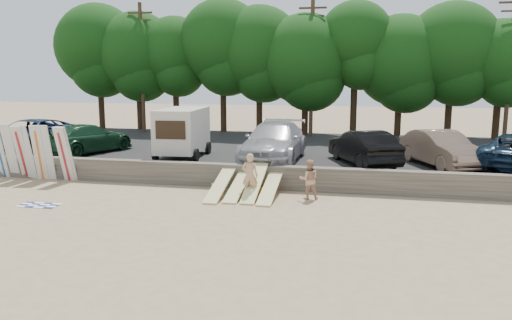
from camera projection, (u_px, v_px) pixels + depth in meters
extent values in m
plane|color=tan|center=(210.00, 204.00, 18.58)|extent=(120.00, 120.00, 0.00)
cube|color=#6B6356|center=(231.00, 175.00, 21.38)|extent=(44.00, 0.50, 1.00)
cube|color=#282828|center=(265.00, 153.00, 28.63)|extent=(44.00, 14.50, 0.70)
cylinder|color=#382616|center=(101.00, 101.00, 38.06)|extent=(0.44, 0.44, 4.16)
sphere|color=#184D16|center=(98.00, 46.00, 37.37)|extent=(6.35, 6.35, 6.35)
cylinder|color=#382616|center=(140.00, 104.00, 37.42)|extent=(0.44, 0.44, 3.81)
sphere|color=#184D16|center=(138.00, 53.00, 36.79)|extent=(6.04, 6.04, 6.04)
cylinder|color=#382616|center=(176.00, 104.00, 36.80)|extent=(0.44, 0.44, 3.85)
sphere|color=#184D16|center=(175.00, 52.00, 36.16)|extent=(5.12, 5.12, 5.12)
cylinder|color=#382616|center=(223.00, 102.00, 36.00)|extent=(0.44, 0.44, 4.26)
sphere|color=#184D16|center=(223.00, 43.00, 35.29)|extent=(6.14, 6.14, 6.14)
cylinder|color=#382616|center=(259.00, 105.00, 35.47)|extent=(0.44, 0.44, 3.89)
sphere|color=#184D16|center=(259.00, 50.00, 34.82)|extent=(6.18, 6.18, 6.18)
cylinder|color=#382616|center=(305.00, 109.00, 34.23)|extent=(0.44, 0.44, 3.43)
sphere|color=#184D16|center=(306.00, 60.00, 33.66)|extent=(6.18, 6.18, 6.18)
cylinder|color=#382616|center=(354.00, 103.00, 33.47)|extent=(0.44, 0.44, 4.33)
sphere|color=#184D16|center=(356.00, 39.00, 32.75)|extent=(4.98, 4.98, 4.98)
cylinder|color=#382616|center=(398.00, 111.00, 33.49)|extent=(0.44, 0.44, 3.35)
sphere|color=#184D16|center=(401.00, 61.00, 32.94)|extent=(6.10, 6.10, 6.10)
cylinder|color=#382616|center=(449.00, 108.00, 32.78)|extent=(0.44, 0.44, 3.82)
sphere|color=#184D16|center=(452.00, 50.00, 32.14)|extent=(6.18, 6.18, 6.18)
cylinder|color=#382616|center=(497.00, 112.00, 31.74)|extent=(0.44, 0.44, 3.40)
sphere|color=#184D16|center=(501.00, 59.00, 31.18)|extent=(4.98, 4.98, 4.98)
cylinder|color=#473321|center=(142.00, 68.00, 35.22)|extent=(0.26, 0.26, 9.00)
cube|color=#473321|center=(140.00, 13.00, 34.57)|extent=(1.80, 0.12, 0.12)
cube|color=#473321|center=(140.00, 20.00, 34.66)|extent=(1.50, 0.10, 0.10)
cylinder|color=#473321|center=(312.00, 68.00, 32.68)|extent=(0.26, 0.26, 9.00)
cube|color=#473321|center=(313.00, 8.00, 32.03)|extent=(1.80, 0.12, 0.12)
cube|color=#473321|center=(313.00, 16.00, 32.12)|extent=(1.50, 0.10, 0.10)
cylinder|color=#473321|center=(510.00, 67.00, 30.14)|extent=(0.26, 0.26, 9.00)
cube|color=beige|center=(182.00, 130.00, 24.73)|extent=(2.16, 3.91, 2.08)
cube|color=black|center=(170.00, 130.00, 22.84)|extent=(1.42, 0.14, 0.85)
cylinder|color=black|center=(156.00, 154.00, 23.85)|extent=(0.23, 0.64, 0.62)
cylinder|color=black|center=(196.00, 155.00, 23.57)|extent=(0.23, 0.64, 0.62)
cylinder|color=black|center=(171.00, 147.00, 26.25)|extent=(0.23, 0.64, 0.62)
cylinder|color=black|center=(208.00, 148.00, 25.97)|extent=(0.23, 0.64, 0.62)
imported|color=#142246|center=(30.00, 136.00, 26.69)|extent=(3.17, 6.25, 1.69)
imported|color=#133620|center=(87.00, 138.00, 26.13)|extent=(3.68, 5.68, 1.53)
imported|color=#A2A2A7|center=(274.00, 142.00, 23.74)|extent=(2.59, 6.26, 1.81)
imported|color=black|center=(363.00, 147.00, 22.76)|extent=(3.48, 5.05, 1.58)
imported|color=#7A604D|center=(441.00, 149.00, 22.32)|extent=(3.47, 5.11, 1.59)
cube|color=silver|center=(0.00, 151.00, 23.14)|extent=(0.57, 0.61, 2.57)
cube|color=silver|center=(10.00, 151.00, 23.03)|extent=(0.51, 0.61, 2.55)
cube|color=silver|center=(22.00, 152.00, 22.81)|extent=(0.59, 0.87, 2.50)
cube|color=silver|center=(27.00, 152.00, 22.76)|extent=(0.53, 0.68, 2.55)
cube|color=silver|center=(39.00, 153.00, 22.55)|extent=(0.59, 0.66, 2.56)
cube|color=silver|center=(47.00, 153.00, 22.56)|extent=(0.55, 0.63, 2.56)
cube|color=silver|center=(67.00, 154.00, 22.31)|extent=(0.57, 0.78, 2.53)
cube|color=silver|center=(64.00, 154.00, 22.25)|extent=(0.51, 0.78, 2.52)
cube|color=beige|center=(220.00, 185.00, 19.82)|extent=(0.56, 2.91, 0.88)
cube|color=beige|center=(238.00, 185.00, 19.90)|extent=(0.56, 2.93, 0.80)
cube|color=beige|center=(255.00, 183.00, 19.71)|extent=(0.56, 2.83, 1.12)
cube|color=beige|center=(270.00, 187.00, 19.52)|extent=(0.56, 2.92, 0.81)
imported|color=tan|center=(250.00, 176.00, 19.42)|extent=(0.65, 0.44, 1.76)
imported|color=tan|center=(309.00, 179.00, 19.24)|extent=(0.87, 0.75, 1.55)
cube|color=#268E42|center=(216.00, 188.00, 20.59)|extent=(0.47, 0.43, 0.32)
cube|color=orange|center=(262.00, 190.00, 20.35)|extent=(0.34, 0.31, 0.22)
plane|color=white|center=(39.00, 205.00, 18.44)|extent=(1.53, 1.53, 0.00)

